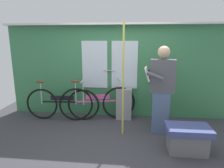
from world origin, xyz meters
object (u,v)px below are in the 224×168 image
at_px(bicycle_leaning_behind, 62,103).
at_px(handrail_pole, 123,81).
at_px(bicycle_near_door, 97,103).
at_px(bench_seat_corner, 187,138).
at_px(trash_bin_by_wall, 124,103).
at_px(passenger_reading_newspaper, 161,88).

bearing_deg(bicycle_leaning_behind, handrail_pole, -24.23).
bearing_deg(bicycle_near_door, bench_seat_corner, -47.69).
relative_size(trash_bin_by_wall, bench_seat_corner, 1.03).
height_order(trash_bin_by_wall, handrail_pole, handrail_pole).
relative_size(bicycle_leaning_behind, bench_seat_corner, 2.42).
bearing_deg(trash_bin_by_wall, handrail_pole, -89.23).
bearing_deg(bicycle_near_door, passenger_reading_newspaper, -33.09).
bearing_deg(passenger_reading_newspaper, trash_bin_by_wall, -34.43).
bearing_deg(bench_seat_corner, handrail_pole, 153.49).
bearing_deg(passenger_reading_newspaper, handrail_pole, 18.12).
distance_m(handrail_pole, bench_seat_corner, 1.47).
relative_size(passenger_reading_newspaper, trash_bin_by_wall, 2.36).
height_order(passenger_reading_newspaper, bench_seat_corner, passenger_reading_newspaper).
xyz_separation_m(bicycle_near_door, trash_bin_by_wall, (0.60, 0.14, -0.04)).
bearing_deg(bench_seat_corner, bicycle_near_door, 144.98).
distance_m(bicycle_near_door, handrail_pole, 1.11).
bearing_deg(trash_bin_by_wall, bicycle_leaning_behind, -170.91).
bearing_deg(handrail_pole, bicycle_leaning_behind, 158.27).
bearing_deg(bicycle_leaning_behind, bench_seat_corner, -26.35).
bearing_deg(bench_seat_corner, bicycle_leaning_behind, 156.15).
bearing_deg(bicycle_near_door, handrail_pole, -59.31).
relative_size(passenger_reading_newspaper, bench_seat_corner, 2.43).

